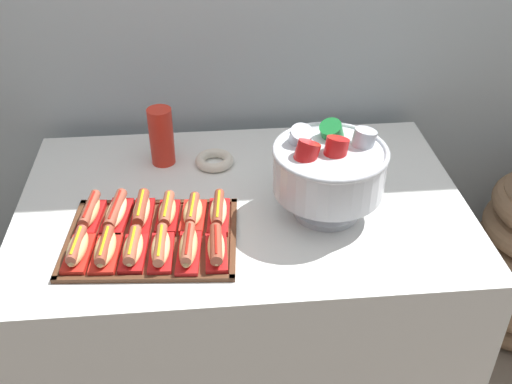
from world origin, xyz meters
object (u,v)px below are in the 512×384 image
Objects in this scene: hot_dog_1 at (105,249)px; hot_dog_2 at (133,249)px; donut at (214,160)px; serving_tray at (152,238)px; hot_dog_0 at (78,249)px; hot_dog_11 at (218,212)px; punch_bowl at (329,168)px; hot_dog_7 at (116,213)px; hot_dog_4 at (188,248)px; hot_dog_9 at (167,212)px; hot_dog_3 at (161,249)px; hot_dog_5 at (216,248)px; hot_dog_8 at (142,212)px; hot_dog_10 at (193,213)px; hot_dog_6 at (90,213)px; buffet_table at (243,289)px; cup_stack at (161,136)px.

hot_dog_1 is 1.05× the size of hot_dog_2.
serving_tray is at bearing -116.40° from donut.
hot_dog_11 is at bearing 19.26° from hot_dog_0.
hot_dog_0 is at bearing -160.74° from hot_dog_11.
punch_bowl is at bearing 16.62° from hot_dog_2.
hot_dog_7 is (-0.06, 0.17, 0.00)m from hot_dog_2.
hot_dog_4 is 1.15× the size of hot_dog_9.
hot_dog_2 is (0.07, -0.01, 0.00)m from hot_dog_1.
hot_dog_3 is 0.89× the size of hot_dog_7.
hot_dog_4 is (0.07, -0.01, 0.00)m from hot_dog_3.
hot_dog_1 and hot_dog_9 have the same top height.
hot_dog_8 is (-0.21, 0.18, 0.00)m from hot_dog_5.
hot_dog_7 is 1.09× the size of hot_dog_11.
hot_dog_4 is at bearing -4.49° from hot_dog_3.
hot_dog_10 is at bearing -103.23° from donut.
hot_dog_7 is (0.07, -0.01, -0.00)m from hot_dog_6.
hot_dog_9 reaches higher than buffet_table.
hot_dog_6 is 0.47m from donut.
buffet_table is at bearing 53.09° from hot_dog_11.
hot_dog_5 reaches higher than hot_dog_3.
hot_dog_8 is at bearing -4.49° from hot_dog_6.
punch_bowl is (0.70, -0.01, 0.12)m from hot_dog_6.
hot_dog_6 is at bearing 151.76° from serving_tray.
hot_dog_1 is at bearing -147.98° from buffet_table.
hot_dog_6 reaches higher than hot_dog_9.
punch_bowl reaches higher than hot_dog_2.
cup_stack reaches higher than hot_dog_3.
cup_stack is (0.02, 0.42, 0.10)m from serving_tray.
hot_dog_0 is 0.15m from hot_dog_2.
hot_dog_4 is 0.49m from donut.
hot_dog_2 is 0.18m from hot_dog_9.
hot_dog_5 is (0.30, -0.02, 0.00)m from hot_dog_1.
donut is (-0.08, 0.22, 0.39)m from buffet_table.
hot_dog_3 is at bearing -4.49° from hot_dog_1.
hot_dog_6 is (-0.29, 0.19, -0.00)m from hot_dog_4.
punch_bowl is at bearing -42.67° from donut.
hot_dog_4 is at bearing -4.49° from hot_dog_2.
hot_dog_10 is at bearing 31.76° from hot_dog_1.
donut reaches higher than serving_tray.
buffet_table is 8.61× the size of hot_dog_2.
hot_dog_5 is 0.97× the size of hot_dog_6.
hot_dog_1 is at bearing -155.68° from hot_dog_11.
hot_dog_7 is (-0.21, 0.18, -0.00)m from hot_dog_4.
hot_dog_9 reaches higher than hot_dog_10.
hot_dog_0 and hot_dog_5 have the same top height.
hot_dog_4 is at bearing -80.51° from cup_stack.
hot_dog_2 is at bearing -118.94° from hot_dog_9.
hot_dog_9 and hot_dog_11 have the same top height.
hot_dog_4 is 0.46m from punch_bowl.
donut is at bearing 79.73° from hot_dog_4.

